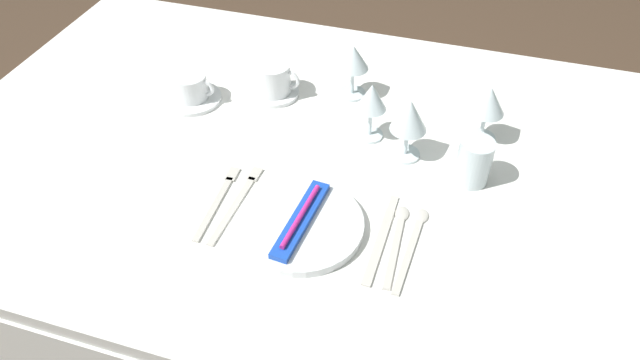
{
  "coord_description": "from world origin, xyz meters",
  "views": [
    {
      "loc": [
        0.26,
        -0.94,
        1.58
      ],
      "look_at": [
        0.0,
        -0.1,
        0.76
      ],
      "focal_mm": 32.95,
      "sensor_mm": 36.0,
      "label": 1
    }
  ],
  "objects_px": {
    "coffee_cup_left": "(273,78)",
    "fork_inner": "(219,199)",
    "drink_tumbler": "(473,164)",
    "wine_glass_left": "(409,118)",
    "dinner_plate": "(302,225)",
    "coffee_cup_right": "(191,86)",
    "spoon_dessert": "(414,239)",
    "dinner_knife": "(381,240)",
    "wine_glass_right": "(353,60)",
    "wine_glass_centre": "(488,103)",
    "spoon_soup": "(397,235)",
    "toothbrush_package": "(301,219)",
    "fork_outer": "(238,201)",
    "wine_glass_far": "(372,100)"
  },
  "relations": [
    {
      "from": "drink_tumbler",
      "to": "wine_glass_left",
      "type": "bearing_deg",
      "value": 165.68
    },
    {
      "from": "spoon_soup",
      "to": "dinner_plate",
      "type": "bearing_deg",
      "value": -169.24
    },
    {
      "from": "fork_outer",
      "to": "wine_glass_centre",
      "type": "bearing_deg",
      "value": 37.79
    },
    {
      "from": "spoon_dessert",
      "to": "wine_glass_far",
      "type": "distance_m",
      "value": 0.33
    },
    {
      "from": "spoon_dessert",
      "to": "coffee_cup_left",
      "type": "height_order",
      "value": "coffee_cup_left"
    },
    {
      "from": "coffee_cup_left",
      "to": "wine_glass_far",
      "type": "xyz_separation_m",
      "value": [
        0.26,
        -0.09,
        0.05
      ]
    },
    {
      "from": "fork_outer",
      "to": "dinner_knife",
      "type": "bearing_deg",
      "value": -3.39
    },
    {
      "from": "spoon_soup",
      "to": "wine_glass_left",
      "type": "height_order",
      "value": "wine_glass_left"
    },
    {
      "from": "toothbrush_package",
      "to": "wine_glass_centre",
      "type": "height_order",
      "value": "wine_glass_centre"
    },
    {
      "from": "toothbrush_package",
      "to": "fork_inner",
      "type": "xyz_separation_m",
      "value": [
        -0.19,
        0.02,
        -0.02
      ]
    },
    {
      "from": "wine_glass_left",
      "to": "fork_inner",
      "type": "bearing_deg",
      "value": -143.34
    },
    {
      "from": "dinner_plate",
      "to": "spoon_dessert",
      "type": "xyz_separation_m",
      "value": [
        0.21,
        0.03,
        -0.01
      ]
    },
    {
      "from": "fork_outer",
      "to": "coffee_cup_left",
      "type": "bearing_deg",
      "value": 99.18
    },
    {
      "from": "coffee_cup_left",
      "to": "dinner_plate",
      "type": "bearing_deg",
      "value": -63.0
    },
    {
      "from": "spoon_dessert",
      "to": "fork_outer",
      "type": "bearing_deg",
      "value": -179.42
    },
    {
      "from": "coffee_cup_left",
      "to": "wine_glass_left",
      "type": "bearing_deg",
      "value": -20.59
    },
    {
      "from": "coffee_cup_right",
      "to": "wine_glass_far",
      "type": "xyz_separation_m",
      "value": [
        0.45,
        -0.01,
        0.06
      ]
    },
    {
      "from": "drink_tumbler",
      "to": "coffee_cup_right",
      "type": "bearing_deg",
      "value": 172.63
    },
    {
      "from": "spoon_dessert",
      "to": "drink_tumbler",
      "type": "bearing_deg",
      "value": 67.57
    },
    {
      "from": "coffee_cup_left",
      "to": "fork_inner",
      "type": "bearing_deg",
      "value": -86.87
    },
    {
      "from": "dinner_plate",
      "to": "coffee_cup_right",
      "type": "xyz_separation_m",
      "value": [
        -0.39,
        0.32,
        0.03
      ]
    },
    {
      "from": "spoon_soup",
      "to": "coffee_cup_left",
      "type": "xyz_separation_m",
      "value": [
        -0.39,
        0.37,
        0.04
      ]
    },
    {
      "from": "wine_glass_centre",
      "to": "spoon_soup",
      "type": "bearing_deg",
      "value": -109.26
    },
    {
      "from": "dinner_plate",
      "to": "wine_glass_left",
      "type": "distance_m",
      "value": 0.32
    },
    {
      "from": "dinner_plate",
      "to": "wine_glass_centre",
      "type": "xyz_separation_m",
      "value": [
        0.3,
        0.38,
        0.09
      ]
    },
    {
      "from": "fork_inner",
      "to": "wine_glass_right",
      "type": "bearing_deg",
      "value": 69.55
    },
    {
      "from": "spoon_dessert",
      "to": "coffee_cup_left",
      "type": "xyz_separation_m",
      "value": [
        -0.42,
        0.37,
        0.04
      ]
    },
    {
      "from": "coffee_cup_left",
      "to": "spoon_dessert",
      "type": "bearing_deg",
      "value": -41.55
    },
    {
      "from": "coffee_cup_left",
      "to": "wine_glass_far",
      "type": "relative_size",
      "value": 0.81
    },
    {
      "from": "drink_tumbler",
      "to": "spoon_dessert",
      "type": "bearing_deg",
      "value": -112.43
    },
    {
      "from": "fork_inner",
      "to": "wine_glass_right",
      "type": "xyz_separation_m",
      "value": [
        0.16,
        0.44,
        0.1
      ]
    },
    {
      "from": "wine_glass_right",
      "to": "coffee_cup_left",
      "type": "bearing_deg",
      "value": -163.04
    },
    {
      "from": "fork_outer",
      "to": "wine_glass_right",
      "type": "height_order",
      "value": "wine_glass_right"
    },
    {
      "from": "toothbrush_package",
      "to": "fork_outer",
      "type": "relative_size",
      "value": 0.93
    },
    {
      "from": "fork_inner",
      "to": "coffee_cup_right",
      "type": "bearing_deg",
      "value": 124.18
    },
    {
      "from": "spoon_soup",
      "to": "drink_tumbler",
      "type": "bearing_deg",
      "value": 60.38
    },
    {
      "from": "dinner_plate",
      "to": "wine_glass_left",
      "type": "bearing_deg",
      "value": 61.41
    },
    {
      "from": "wine_glass_centre",
      "to": "wine_glass_far",
      "type": "height_order",
      "value": "same"
    },
    {
      "from": "spoon_soup",
      "to": "drink_tumbler",
      "type": "relative_size",
      "value": 2.09
    },
    {
      "from": "fork_outer",
      "to": "spoon_soup",
      "type": "height_order",
      "value": "spoon_soup"
    },
    {
      "from": "dinner_plate",
      "to": "wine_glass_right",
      "type": "distance_m",
      "value": 0.47
    },
    {
      "from": "dinner_plate",
      "to": "dinner_knife",
      "type": "xyz_separation_m",
      "value": [
        0.15,
        0.01,
        -0.01
      ]
    },
    {
      "from": "dinner_plate",
      "to": "fork_inner",
      "type": "distance_m",
      "value": 0.19
    },
    {
      "from": "toothbrush_package",
      "to": "coffee_cup_left",
      "type": "xyz_separation_m",
      "value": [
        -0.21,
        0.4,
        0.02
      ]
    },
    {
      "from": "dinner_knife",
      "to": "wine_glass_right",
      "type": "height_order",
      "value": "wine_glass_right"
    },
    {
      "from": "dinner_knife",
      "to": "fork_outer",
      "type": "bearing_deg",
      "value": 176.61
    },
    {
      "from": "coffee_cup_left",
      "to": "coffee_cup_right",
      "type": "relative_size",
      "value": 1.07
    },
    {
      "from": "coffee_cup_right",
      "to": "wine_glass_left",
      "type": "xyz_separation_m",
      "value": [
        0.54,
        -0.05,
        0.06
      ]
    },
    {
      "from": "spoon_dessert",
      "to": "dinner_plate",
      "type": "bearing_deg",
      "value": -170.81
    },
    {
      "from": "spoon_soup",
      "to": "toothbrush_package",
      "type": "bearing_deg",
      "value": -169.24
    }
  ]
}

